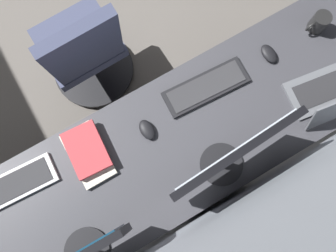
{
  "coord_description": "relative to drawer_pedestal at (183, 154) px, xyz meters",
  "views": [
    {
      "loc": [
        0.11,
        2.18,
        2.28
      ],
      "look_at": [
        -0.03,
        1.94,
        0.95
      ],
      "focal_mm": 35.66,
      "sensor_mm": 36.0,
      "label": 1
    }
  ],
  "objects": [
    {
      "name": "keyboard_spare",
      "position": [
        -0.22,
        -0.19,
        0.39
      ],
      "size": [
        0.43,
        0.16,
        0.02
      ],
      "color": "black",
      "rests_on": "desk"
    },
    {
      "name": "book_stack_near",
      "position": [
        0.42,
        -0.19,
        0.41
      ],
      "size": [
        0.18,
        0.28,
        0.05
      ],
      "color": "beige",
      "rests_on": "desk"
    },
    {
      "name": "laptop_leftmost",
      "position": [
        -0.68,
        0.15,
        0.43
      ],
      "size": [
        0.36,
        0.3,
        0.19
      ],
      "color": "#595B60",
      "rests_on": "desk"
    },
    {
      "name": "keyboard_main",
      "position": [
        0.8,
        -0.23,
        0.39
      ],
      "size": [
        0.43,
        0.16,
        0.02
      ],
      "color": "silver",
      "rests_on": "desk"
    },
    {
      "name": "desk",
      "position": [
        0.06,
        -0.03,
        0.32
      ],
      "size": [
        2.26,
        0.65,
        0.73
      ],
      "color": "#38383D",
      "rests_on": "ground"
    },
    {
      "name": "office_chair",
      "position": [
        0.21,
        -0.79,
        0.11
      ],
      "size": [
        0.56,
        0.56,
        0.97
      ],
      "color": "#383D56",
      "rests_on": "ground"
    },
    {
      "name": "mouse_spare",
      "position": [
        0.13,
        -0.15,
        0.4
      ],
      "size": [
        0.06,
        0.1,
        0.03
      ],
      "primitive_type": "ellipsoid",
      "color": "black",
      "rests_on": "desk"
    },
    {
      "name": "wall_back",
      "position": [
        0.09,
        0.37,
        0.95
      ],
      "size": [
        4.85,
        0.1,
        2.6
      ],
      "primitive_type": "cube",
      "color": "#8C939E",
      "rests_on": "ground"
    },
    {
      "name": "coffee_mug",
      "position": [
        -0.86,
        -0.18,
        0.43
      ],
      "size": [
        0.12,
        0.08,
        0.1
      ],
      "color": "black",
      "rests_on": "desk"
    },
    {
      "name": "drawer_pedestal",
      "position": [
        0.0,
        0.0,
        0.0
      ],
      "size": [
        0.4,
        0.51,
        0.69
      ],
      "color": "#38383D",
      "rests_on": "ground"
    },
    {
      "name": "monitor_primary",
      "position": [
        -0.09,
        0.16,
        0.63
      ],
      "size": [
        0.56,
        0.2,
        0.43
      ],
      "color": "black",
      "rests_on": "desk"
    },
    {
      "name": "mouse_main",
      "position": [
        -0.58,
        -0.18,
        0.4
      ],
      "size": [
        0.06,
        0.1,
        0.03
      ],
      "primitive_type": "ellipsoid",
      "color": "black",
      "rests_on": "desk"
    }
  ]
}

